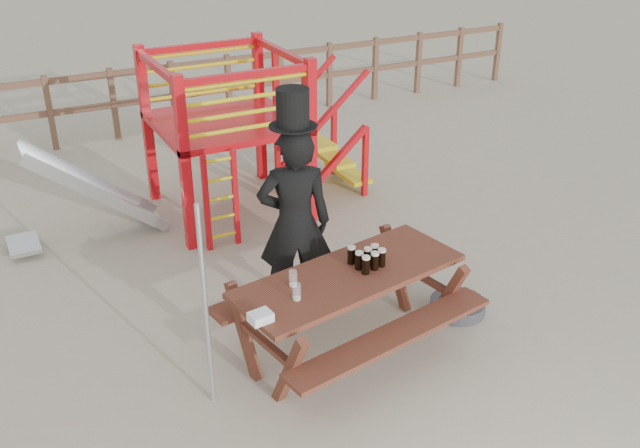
# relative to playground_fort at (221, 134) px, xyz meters

# --- Properties ---
(ground) EXTENTS (60.00, 60.00, 0.00)m
(ground) POSITION_rel_playground_fort_xyz_m (-0.12, -3.58, -1.07)
(ground) COLOR tan
(ground) RESTS_ON ground
(back_fence) EXTENTS (15.09, 0.09, 1.20)m
(back_fence) POSITION_rel_playground_fort_xyz_m (-0.12, 3.42, -0.34)
(back_fence) COLOR brown
(back_fence) RESTS_ON ground
(playground_fort) EXTENTS (4.71, 1.84, 2.10)m
(playground_fort) POSITION_rel_playground_fort_xyz_m (0.00, 0.00, 0.00)
(playground_fort) COLOR red
(playground_fort) RESTS_ON ground
(picnic_table) EXTENTS (2.38, 1.84, 0.83)m
(picnic_table) POSITION_rel_playground_fort_xyz_m (-0.05, -3.40, -0.55)
(picnic_table) COLOR brown
(picnic_table) RESTS_ON ground
(man_with_hat) EXTENTS (0.84, 0.68, 2.34)m
(man_with_hat) POSITION_rel_playground_fort_xyz_m (-0.20, -2.57, -0.03)
(man_with_hat) COLOR black
(man_with_hat) RESTS_ON ground
(metal_pole) EXTENTS (0.04, 0.04, 1.86)m
(metal_pole) POSITION_rel_playground_fort_xyz_m (-1.43, -3.50, -0.14)
(metal_pole) COLOR #B2B2B7
(metal_pole) RESTS_ON ground
(parasol_base) EXTENTS (0.56, 0.56, 0.24)m
(parasol_base) POSITION_rel_playground_fort_xyz_m (1.25, -3.36, -1.01)
(parasol_base) COLOR #353539
(parasol_base) RESTS_ON ground
(paper_bag) EXTENTS (0.20, 0.16, 0.08)m
(paper_bag) POSITION_rel_playground_fort_xyz_m (-1.06, -3.73, -0.20)
(paper_bag) COLOR white
(paper_bag) RESTS_ON picnic_table
(stout_pints) EXTENTS (0.29, 0.29, 0.17)m
(stout_pints) POSITION_rel_playground_fort_xyz_m (0.15, -3.37, -0.15)
(stout_pints) COLOR black
(stout_pints) RESTS_ON picnic_table
(empty_glasses) EXTENTS (0.14, 0.28, 0.15)m
(empty_glasses) POSITION_rel_playground_fort_xyz_m (-0.63, -3.47, -0.17)
(empty_glasses) COLOR silver
(empty_glasses) RESTS_ON picnic_table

